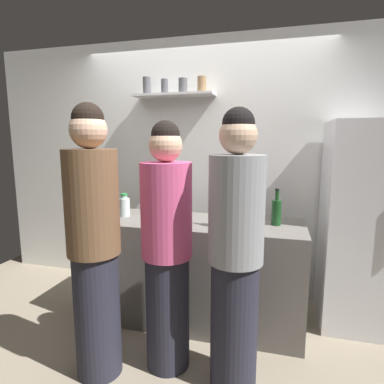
{
  "coord_description": "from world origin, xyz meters",
  "views": [
    {
      "loc": [
        0.75,
        -2.03,
        1.57
      ],
      "look_at": [
        0.07,
        0.53,
        1.14
      ],
      "focal_mm": 29.77,
      "sensor_mm": 36.0,
      "label": 1
    }
  ],
  "objects_px": {
    "baking_pan": "(235,218)",
    "person_grey_hoodie": "(235,254)",
    "person_pink_top": "(167,250)",
    "refrigerator": "(361,225)",
    "wine_bottle_pale_glass": "(113,209)",
    "utensil_holder": "(162,207)",
    "wine_bottle_green_glass": "(276,211)",
    "wine_bottle_dark_glass": "(226,211)",
    "water_bottle_plastic": "(125,206)",
    "person_brown_jacket": "(94,245)",
    "wine_bottle_amber_glass": "(180,210)"
  },
  "relations": [
    {
      "from": "wine_bottle_amber_glass",
      "to": "baking_pan",
      "type": "bearing_deg",
      "value": 35.02
    },
    {
      "from": "person_pink_top",
      "to": "water_bottle_plastic",
      "type": "bearing_deg",
      "value": 82.38
    },
    {
      "from": "wine_bottle_pale_glass",
      "to": "utensil_holder",
      "type": "bearing_deg",
      "value": 56.47
    },
    {
      "from": "refrigerator",
      "to": "person_grey_hoodie",
      "type": "bearing_deg",
      "value": -132.89
    },
    {
      "from": "utensil_holder",
      "to": "wine_bottle_dark_glass",
      "type": "distance_m",
      "value": 0.77
    },
    {
      "from": "water_bottle_plastic",
      "to": "wine_bottle_green_glass",
      "type": "bearing_deg",
      "value": 1.51
    },
    {
      "from": "baking_pan",
      "to": "person_pink_top",
      "type": "height_order",
      "value": "person_pink_top"
    },
    {
      "from": "person_pink_top",
      "to": "refrigerator",
      "type": "bearing_deg",
      "value": -18.25
    },
    {
      "from": "utensil_holder",
      "to": "person_grey_hoodie",
      "type": "distance_m",
      "value": 1.23
    },
    {
      "from": "wine_bottle_dark_glass",
      "to": "person_grey_hoodie",
      "type": "height_order",
      "value": "person_grey_hoodie"
    },
    {
      "from": "baking_pan",
      "to": "wine_bottle_amber_glass",
      "type": "height_order",
      "value": "wine_bottle_amber_glass"
    },
    {
      "from": "wine_bottle_dark_glass",
      "to": "wine_bottle_amber_glass",
      "type": "height_order",
      "value": "wine_bottle_amber_glass"
    },
    {
      "from": "utensil_holder",
      "to": "wine_bottle_dark_glass",
      "type": "xyz_separation_m",
      "value": [
        0.67,
        -0.37,
        0.07
      ]
    },
    {
      "from": "refrigerator",
      "to": "wine_bottle_pale_glass",
      "type": "distance_m",
      "value": 2.09
    },
    {
      "from": "refrigerator",
      "to": "person_pink_top",
      "type": "height_order",
      "value": "refrigerator"
    },
    {
      "from": "wine_bottle_pale_glass",
      "to": "water_bottle_plastic",
      "type": "bearing_deg",
      "value": 89.35
    },
    {
      "from": "baking_pan",
      "to": "wine_bottle_amber_glass",
      "type": "bearing_deg",
      "value": -144.98
    },
    {
      "from": "refrigerator",
      "to": "utensil_holder",
      "type": "relative_size",
      "value": 7.81
    },
    {
      "from": "utensil_holder",
      "to": "person_brown_jacket",
      "type": "height_order",
      "value": "person_brown_jacket"
    },
    {
      "from": "person_brown_jacket",
      "to": "water_bottle_plastic",
      "type": "bearing_deg",
      "value": -57.2
    },
    {
      "from": "wine_bottle_pale_glass",
      "to": "person_brown_jacket",
      "type": "height_order",
      "value": "person_brown_jacket"
    },
    {
      "from": "utensil_holder",
      "to": "wine_bottle_pale_glass",
      "type": "bearing_deg",
      "value": -123.53
    },
    {
      "from": "wine_bottle_green_glass",
      "to": "water_bottle_plastic",
      "type": "relative_size",
      "value": 1.45
    },
    {
      "from": "wine_bottle_pale_glass",
      "to": "wine_bottle_amber_glass",
      "type": "distance_m",
      "value": 0.59
    },
    {
      "from": "baking_pan",
      "to": "wine_bottle_green_glass",
      "type": "relative_size",
      "value": 1.14
    },
    {
      "from": "refrigerator",
      "to": "wine_bottle_pale_glass",
      "type": "relative_size",
      "value": 5.98
    },
    {
      "from": "baking_pan",
      "to": "person_pink_top",
      "type": "distance_m",
      "value": 0.82
    },
    {
      "from": "wine_bottle_green_glass",
      "to": "water_bottle_plastic",
      "type": "height_order",
      "value": "wine_bottle_green_glass"
    },
    {
      "from": "person_brown_jacket",
      "to": "baking_pan",
      "type": "bearing_deg",
      "value": -111.78
    },
    {
      "from": "person_grey_hoodie",
      "to": "person_pink_top",
      "type": "distance_m",
      "value": 0.47
    },
    {
      "from": "wine_bottle_pale_glass",
      "to": "wine_bottle_green_glass",
      "type": "relative_size",
      "value": 0.97
    },
    {
      "from": "wine_bottle_dark_glass",
      "to": "wine_bottle_amber_glass",
      "type": "bearing_deg",
      "value": -172.09
    },
    {
      "from": "person_grey_hoodie",
      "to": "utensil_holder",
      "type": "bearing_deg",
      "value": 36.22
    },
    {
      "from": "water_bottle_plastic",
      "to": "person_grey_hoodie",
      "type": "distance_m",
      "value": 1.3
    },
    {
      "from": "baking_pan",
      "to": "utensil_holder",
      "type": "distance_m",
      "value": 0.73
    },
    {
      "from": "wine_bottle_amber_glass",
      "to": "water_bottle_plastic",
      "type": "distance_m",
      "value": 0.62
    },
    {
      "from": "utensil_holder",
      "to": "wine_bottle_amber_glass",
      "type": "height_order",
      "value": "wine_bottle_amber_glass"
    },
    {
      "from": "utensil_holder",
      "to": "person_pink_top",
      "type": "bearing_deg",
      "value": -67.6
    },
    {
      "from": "wine_bottle_amber_glass",
      "to": "person_brown_jacket",
      "type": "xyz_separation_m",
      "value": [
        -0.39,
        -0.63,
        -0.12
      ]
    },
    {
      "from": "utensil_holder",
      "to": "wine_bottle_dark_glass",
      "type": "relative_size",
      "value": 0.66
    },
    {
      "from": "wine_bottle_dark_glass",
      "to": "person_brown_jacket",
      "type": "distance_m",
      "value": 1.02
    },
    {
      "from": "baking_pan",
      "to": "person_grey_hoodie",
      "type": "xyz_separation_m",
      "value": [
        0.1,
        -0.78,
        -0.04
      ]
    },
    {
      "from": "wine_bottle_pale_glass",
      "to": "wine_bottle_amber_glass",
      "type": "height_order",
      "value": "wine_bottle_amber_glass"
    },
    {
      "from": "wine_bottle_green_glass",
      "to": "wine_bottle_pale_glass",
      "type": "bearing_deg",
      "value": -170.06
    },
    {
      "from": "wine_bottle_green_glass",
      "to": "person_brown_jacket",
      "type": "height_order",
      "value": "person_brown_jacket"
    },
    {
      "from": "wine_bottle_green_glass",
      "to": "person_pink_top",
      "type": "height_order",
      "value": "person_pink_top"
    },
    {
      "from": "wine_bottle_amber_glass",
      "to": "water_bottle_plastic",
      "type": "relative_size",
      "value": 1.67
    },
    {
      "from": "person_pink_top",
      "to": "wine_bottle_dark_glass",
      "type": "bearing_deg",
      "value": 4.71
    },
    {
      "from": "water_bottle_plastic",
      "to": "person_grey_hoodie",
      "type": "height_order",
      "value": "person_grey_hoodie"
    },
    {
      "from": "wine_bottle_green_glass",
      "to": "water_bottle_plastic",
      "type": "xyz_separation_m",
      "value": [
        -1.33,
        -0.04,
        -0.02
      ]
    }
  ]
}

